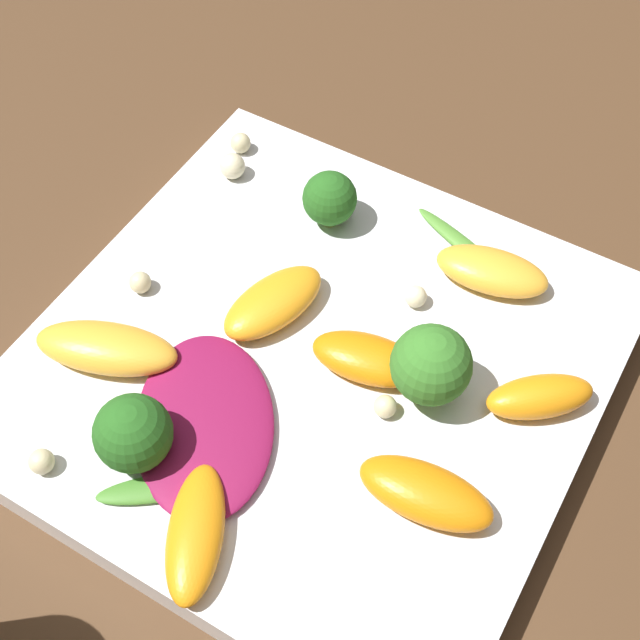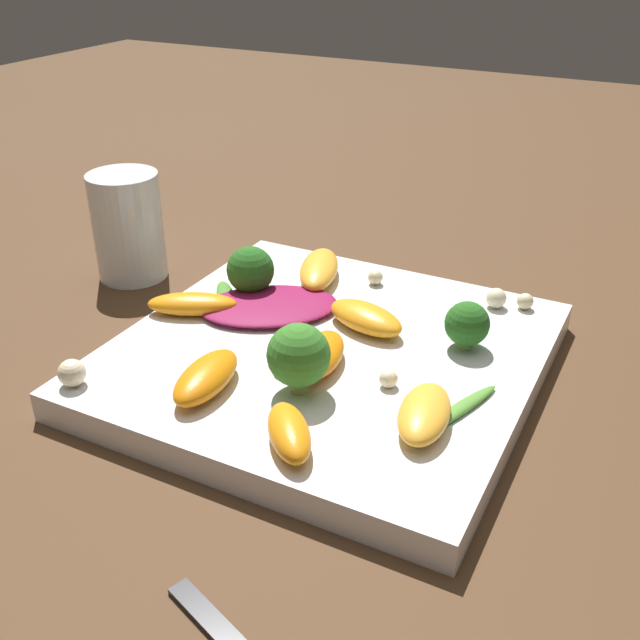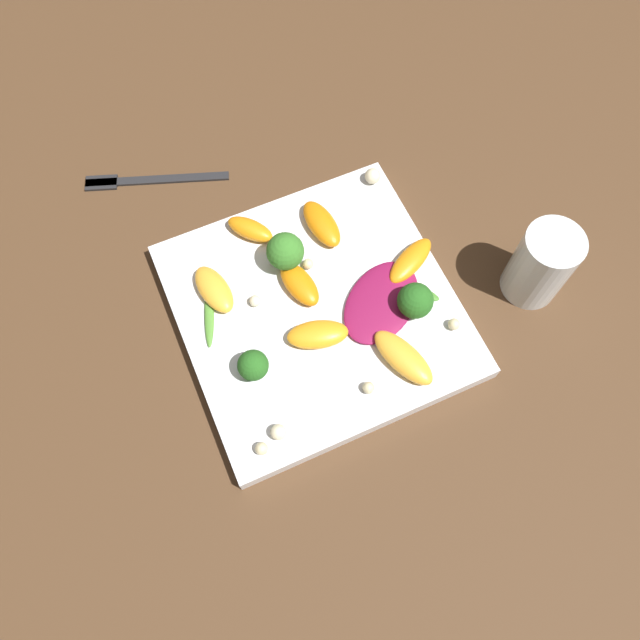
% 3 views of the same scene
% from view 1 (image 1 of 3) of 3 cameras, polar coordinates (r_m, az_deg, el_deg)
% --- Properties ---
extents(ground_plane, '(2.40, 2.40, 0.00)m').
position_cam_1_polar(ground_plane, '(0.50, -0.32, -3.78)').
color(ground_plane, '#4C331E').
extents(plate, '(0.29, 0.29, 0.02)m').
position_cam_1_polar(plate, '(0.49, -0.33, -3.09)').
color(plate, white).
rests_on(plate, ground_plane).
extents(radicchio_leaf_0, '(0.13, 0.12, 0.01)m').
position_cam_1_polar(radicchio_leaf_0, '(0.46, -7.40, -6.58)').
color(radicchio_leaf_0, maroon).
rests_on(radicchio_leaf_0, plate).
extents(orange_segment_0, '(0.05, 0.06, 0.02)m').
position_cam_1_polar(orange_segment_0, '(0.47, 13.88, -4.79)').
color(orange_segment_0, orange).
rests_on(orange_segment_0, plate).
extents(orange_segment_1, '(0.04, 0.07, 0.02)m').
position_cam_1_polar(orange_segment_1, '(0.51, 10.95, 3.09)').
color(orange_segment_1, '#FCAD33').
rests_on(orange_segment_1, plate).
extents(orange_segment_2, '(0.04, 0.07, 0.02)m').
position_cam_1_polar(orange_segment_2, '(0.43, 6.78, -10.94)').
color(orange_segment_2, orange).
rests_on(orange_segment_2, plate).
extents(orange_segment_3, '(0.04, 0.07, 0.02)m').
position_cam_1_polar(orange_segment_3, '(0.47, 3.09, -2.50)').
color(orange_segment_3, orange).
rests_on(orange_segment_3, plate).
extents(orange_segment_4, '(0.07, 0.06, 0.02)m').
position_cam_1_polar(orange_segment_4, '(0.43, -7.97, -13.35)').
color(orange_segment_4, orange).
rests_on(orange_segment_4, plate).
extents(orange_segment_5, '(0.06, 0.08, 0.02)m').
position_cam_1_polar(orange_segment_5, '(0.48, -13.50, -1.76)').
color(orange_segment_5, '#FCAD33').
rests_on(orange_segment_5, plate).
extents(orange_segment_6, '(0.07, 0.05, 0.02)m').
position_cam_1_polar(orange_segment_6, '(0.49, -3.01, 1.13)').
color(orange_segment_6, orange).
rests_on(orange_segment_6, plate).
extents(broccoli_floret_0, '(0.04, 0.04, 0.05)m').
position_cam_1_polar(broccoli_floret_0, '(0.45, 7.12, -2.90)').
color(broccoli_floret_0, '#7A9E51').
rests_on(broccoli_floret_0, plate).
extents(broccoli_floret_1, '(0.03, 0.03, 0.04)m').
position_cam_1_polar(broccoli_floret_1, '(0.53, 0.62, 7.76)').
color(broccoli_floret_1, '#84AD5B').
rests_on(broccoli_floret_1, plate).
extents(broccoli_floret_2, '(0.04, 0.04, 0.04)m').
position_cam_1_polar(broccoli_floret_2, '(0.44, -11.87, -7.13)').
color(broccoli_floret_2, '#7A9E51').
rests_on(broccoli_floret_2, plate).
extents(arugula_sprig_0, '(0.04, 0.08, 0.00)m').
position_cam_1_polar(arugula_sprig_0, '(0.53, 9.36, 4.62)').
color(arugula_sprig_0, '#518E33').
rests_on(arugula_sprig_0, plate).
extents(arugula_sprig_1, '(0.06, 0.06, 0.01)m').
position_cam_1_polar(arugula_sprig_1, '(0.45, -9.86, -10.49)').
color(arugula_sprig_1, '#47842D').
rests_on(arugula_sprig_1, plate).
extents(macadamia_nut_0, '(0.01, 0.01, 0.01)m').
position_cam_1_polar(macadamia_nut_0, '(0.50, 6.14, 1.51)').
color(macadamia_nut_0, beige).
rests_on(macadamia_nut_0, plate).
extents(macadamia_nut_1, '(0.01, 0.01, 0.01)m').
position_cam_1_polar(macadamia_nut_1, '(0.58, -5.11, 11.22)').
color(macadamia_nut_1, beige).
rests_on(macadamia_nut_1, plate).
extents(macadamia_nut_2, '(0.02, 0.02, 0.02)m').
position_cam_1_polar(macadamia_nut_2, '(0.56, -5.63, 9.78)').
color(macadamia_nut_2, beige).
rests_on(macadamia_nut_2, plate).
extents(macadamia_nut_3, '(0.01, 0.01, 0.01)m').
position_cam_1_polar(macadamia_nut_3, '(0.46, -17.40, -8.63)').
color(macadamia_nut_3, beige).
rests_on(macadamia_nut_3, plate).
extents(macadamia_nut_4, '(0.01, 0.01, 0.01)m').
position_cam_1_polar(macadamia_nut_4, '(0.51, -11.44, 2.38)').
color(macadamia_nut_4, beige).
rests_on(macadamia_nut_4, plate).
extents(macadamia_nut_5, '(0.01, 0.01, 0.01)m').
position_cam_1_polar(macadamia_nut_5, '(0.46, 4.20, -5.54)').
color(macadamia_nut_5, beige).
rests_on(macadamia_nut_5, plate).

